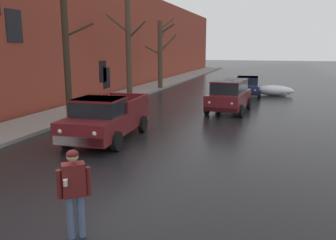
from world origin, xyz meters
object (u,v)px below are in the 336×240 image
(bare_tree_far_down_block, at_px, (161,53))
(sedan_darkblue_parked_kerbside_mid, at_px, (247,86))
(bare_tree_second_along_sidewalk, at_px, (66,45))
(bare_tree_mid_block, at_px, (128,45))
(suv_maroon_parked_kerbside_close, at_px, (229,95))
(pedestrian_with_coffee, at_px, (74,187))
(pickup_truck_maroon_approaching_near_lane, at_px, (106,118))

(bare_tree_far_down_block, height_order, sedan_darkblue_parked_kerbside_mid, bare_tree_far_down_block)
(bare_tree_second_along_sidewalk, relative_size, bare_tree_mid_block, 1.02)
(bare_tree_far_down_block, bearing_deg, suv_maroon_parked_kerbside_close, -52.12)
(sedan_darkblue_parked_kerbside_mid, bearing_deg, bare_tree_second_along_sidewalk, -121.41)
(bare_tree_far_down_block, bearing_deg, pedestrian_with_coffee, -75.52)
(bare_tree_far_down_block, xyz_separation_m, pedestrian_with_coffee, (6.11, -23.68, -2.15))
(pickup_truck_maroon_approaching_near_lane, distance_m, suv_maroon_parked_kerbside_close, 8.60)
(sedan_darkblue_parked_kerbside_mid, bearing_deg, suv_maroon_parked_kerbside_close, -93.29)
(bare_tree_mid_block, height_order, sedan_darkblue_parked_kerbside_mid, bare_tree_mid_block)
(bare_tree_second_along_sidewalk, height_order, sedan_darkblue_parked_kerbside_mid, bare_tree_second_along_sidewalk)
(bare_tree_second_along_sidewalk, distance_m, pedestrian_with_coffee, 11.58)
(sedan_darkblue_parked_kerbside_mid, bearing_deg, pedestrian_with_coffee, -93.83)
(bare_tree_mid_block, distance_m, suv_maroon_parked_kerbside_close, 8.13)
(bare_tree_mid_block, bearing_deg, pedestrian_with_coffee, -69.91)
(suv_maroon_parked_kerbside_close, height_order, sedan_darkblue_parked_kerbside_mid, suv_maroon_parked_kerbside_close)
(suv_maroon_parked_kerbside_close, bearing_deg, pedestrian_with_coffee, -94.11)
(bare_tree_mid_block, height_order, suv_maroon_parked_kerbside_close, bare_tree_mid_block)
(bare_tree_mid_block, relative_size, pedestrian_with_coffee, 4.16)
(bare_tree_far_down_block, relative_size, suv_maroon_parked_kerbside_close, 1.38)
(bare_tree_second_along_sidewalk, xyz_separation_m, bare_tree_mid_block, (-0.03, 7.48, 0.08))
(bare_tree_second_along_sidewalk, bearing_deg, pickup_truck_maroon_approaching_near_lane, -38.27)
(bare_tree_second_along_sidewalk, distance_m, suv_maroon_parked_kerbside_close, 9.21)
(bare_tree_mid_block, bearing_deg, bare_tree_second_along_sidewalk, -89.80)
(bare_tree_far_down_block, height_order, suv_maroon_parked_kerbside_close, bare_tree_far_down_block)
(pickup_truck_maroon_approaching_near_lane, bearing_deg, bare_tree_mid_block, 108.46)
(bare_tree_far_down_block, xyz_separation_m, sedan_darkblue_parked_kerbside_mid, (7.58, -1.76, -2.44))
(bare_tree_mid_block, xyz_separation_m, suv_maroon_parked_kerbside_close, (7.23, -2.44, -2.81))
(bare_tree_second_along_sidewalk, bearing_deg, bare_tree_far_down_block, 89.81)
(bare_tree_second_along_sidewalk, distance_m, pickup_truck_maroon_approaching_near_lane, 5.13)
(bare_tree_far_down_block, distance_m, suv_maroon_parked_kerbside_close, 11.86)
(bare_tree_mid_block, distance_m, bare_tree_far_down_block, 6.79)
(pickup_truck_maroon_approaching_near_lane, bearing_deg, sedan_darkblue_parked_kerbside_mid, 74.24)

